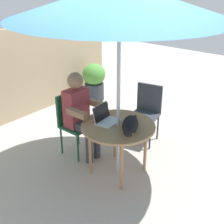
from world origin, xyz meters
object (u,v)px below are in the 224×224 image
patio_table (118,129)px  cat (130,126)px  chair_occupied (73,119)px  laptop (105,117)px  patio_umbrella (119,0)px  chair_empty (147,109)px  potted_plant_near_fence (94,81)px  person_seated (80,111)px

patio_table → cat: size_ratio=1.57×
chair_occupied → laptop: bearing=-92.6°
patio_umbrella → chair_empty: (0.97, 0.19, -1.65)m
patio_umbrella → chair_occupied: (0.00, 0.83, -1.65)m
cat → laptop: bearing=86.8°
laptop → potted_plant_near_fence: (1.71, 1.75, -0.36)m
chair_occupied → laptop: (-0.03, -0.63, 0.23)m
cat → patio_table: bearing=76.5°
patio_table → laptop: (-0.03, 0.20, 0.13)m
cat → potted_plant_near_fence: bearing=51.4°
chair_empty → cat: 1.13m
laptop → potted_plant_near_fence: size_ratio=0.41×
chair_occupied → cat: size_ratio=1.52×
patio_table → potted_plant_near_fence: bearing=49.2°
patio_umbrella → chair_occupied: patio_umbrella is taller
patio_table → person_seated: (-0.00, 0.67, 0.06)m
cat → patio_umbrella: bearing=76.5°
patio_table → cat: (-0.05, -0.22, 0.15)m
patio_umbrella → person_seated: bearing=90.0°
chair_occupied → chair_empty: same height
laptop → patio_table: bearing=-81.6°
patio_table → person_seated: 0.68m
patio_table → cat: cat is taller
patio_table → patio_umbrella: bearing=0.0°
potted_plant_near_fence → chair_empty: bearing=-112.1°
patio_table → laptop: 0.24m
patio_table → chair_occupied: size_ratio=1.04×
chair_empty → potted_plant_near_fence: chair_empty is taller
potted_plant_near_fence → patio_umbrella: bearing=-130.8°
patio_table → patio_umbrella: 1.54m
patio_umbrella → laptop: size_ratio=7.55×
person_seated → cat: 0.90m
patio_umbrella → potted_plant_near_fence: 3.12m
chair_empty → potted_plant_near_fence: bearing=67.9°
chair_empty → laptop: bearing=179.8°
chair_occupied → laptop: 0.68m
chair_empty → cat: chair_empty is taller
patio_umbrella → potted_plant_near_fence: size_ratio=3.13×
chair_empty → person_seated: size_ratio=0.73×
person_seated → patio_table: bearing=-90.0°
patio_umbrella → potted_plant_near_fence: (1.68, 1.95, -1.77)m
person_seated → potted_plant_near_fence: bearing=37.2°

